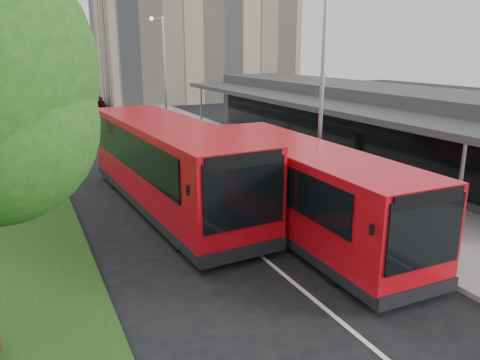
# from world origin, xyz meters

# --- Properties ---
(ground) EXTENTS (120.00, 120.00, 0.00)m
(ground) POSITION_xyz_m (0.00, 0.00, 0.00)
(ground) COLOR black
(ground) RESTS_ON ground
(pavement) EXTENTS (5.00, 80.00, 0.15)m
(pavement) POSITION_xyz_m (6.00, 20.00, 0.07)
(pavement) COLOR gray
(pavement) RESTS_ON ground
(grass_verge) EXTENTS (5.00, 80.00, 0.10)m
(grass_verge) POSITION_xyz_m (-7.00, 20.00, 0.05)
(grass_verge) COLOR #1B4716
(grass_verge) RESTS_ON ground
(lane_centre_line) EXTENTS (0.12, 70.00, 0.01)m
(lane_centre_line) POSITION_xyz_m (0.00, 15.00, 0.01)
(lane_centre_line) COLOR silver
(lane_centre_line) RESTS_ON ground
(kerb_dashes) EXTENTS (0.12, 56.00, 0.01)m
(kerb_dashes) POSITION_xyz_m (3.30, 19.00, 0.01)
(kerb_dashes) COLOR silver
(kerb_dashes) RESTS_ON ground
(office_block) EXTENTS (22.00, 12.00, 18.00)m
(office_block) POSITION_xyz_m (14.00, 42.00, 9.00)
(office_block) COLOR tan
(office_block) RESTS_ON ground
(station_building) EXTENTS (7.70, 26.00, 4.00)m
(station_building) POSITION_xyz_m (10.86, 8.00, 2.04)
(station_building) COLOR #2C2D2F
(station_building) RESTS_ON ground
(lamp_post_near) EXTENTS (1.44, 0.28, 8.00)m
(lamp_post_near) POSITION_xyz_m (4.12, 2.00, 4.72)
(lamp_post_near) COLOR #989BA0
(lamp_post_near) RESTS_ON pavement
(lamp_post_far) EXTENTS (1.44, 0.28, 8.00)m
(lamp_post_far) POSITION_xyz_m (4.12, 22.00, 4.72)
(lamp_post_far) COLOR #989BA0
(lamp_post_far) RESTS_ON pavement
(bus_main) EXTENTS (2.80, 10.35, 2.92)m
(bus_main) POSITION_xyz_m (2.02, -0.28, 1.50)
(bus_main) COLOR #BB0915
(bus_main) RESTS_ON ground
(bus_second) EXTENTS (3.64, 11.75, 3.28)m
(bus_second) POSITION_xyz_m (-1.11, 4.05, 1.68)
(bus_second) COLOR #BB0915
(bus_second) RESTS_ON ground
(litter_bin) EXTENTS (0.71, 0.71, 1.02)m
(litter_bin) POSITION_xyz_m (5.01, 8.84, 0.66)
(litter_bin) COLOR #342715
(litter_bin) RESTS_ON pavement
(bollard) EXTENTS (0.22, 0.22, 1.11)m
(bollard) POSITION_xyz_m (4.57, 17.63, 0.70)
(bollard) COLOR #E8A80C
(bollard) RESTS_ON pavement
(car_near) EXTENTS (1.55, 3.77, 1.28)m
(car_near) POSITION_xyz_m (1.61, 39.30, 0.64)
(car_near) COLOR #5A0F0C
(car_near) RESTS_ON ground
(car_far) EXTENTS (2.90, 4.32, 1.35)m
(car_far) POSITION_xyz_m (-1.18, 43.68, 0.67)
(car_far) COLOR navy
(car_far) RESTS_ON ground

